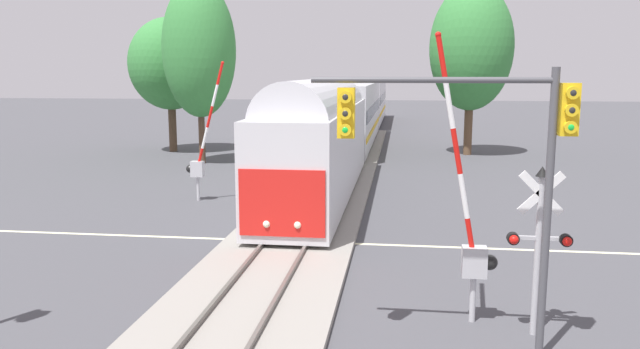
{
  "coord_description": "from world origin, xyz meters",
  "views": [
    {
      "loc": [
        3.69,
        -20.29,
        5.76
      ],
      "look_at": [
        0.71,
        2.17,
        2.0
      ],
      "focal_mm": 34.68,
      "sensor_mm": 36.0,
      "label": 1
    }
  ],
  "objects_px": {
    "traffic_signal_near_right": "(481,141)",
    "crossing_gate_near": "(472,236)",
    "oak_behind_train": "(199,50)",
    "commuter_train": "(354,111)",
    "elm_centre_background": "(471,48)",
    "pine_left_background": "(170,64)",
    "crossing_signal_mast": "(539,234)",
    "crossing_gate_far": "(199,157)"
  },
  "relations": [
    {
      "from": "crossing_gate_near",
      "to": "oak_behind_train",
      "type": "height_order",
      "value": "oak_behind_train"
    },
    {
      "from": "crossing_gate_near",
      "to": "pine_left_background",
      "type": "height_order",
      "value": "pine_left_background"
    },
    {
      "from": "crossing_signal_mast",
      "to": "oak_behind_train",
      "type": "relative_size",
      "value": 0.33
    },
    {
      "from": "oak_behind_train",
      "to": "crossing_gate_far",
      "type": "bearing_deg",
      "value": -72.22
    },
    {
      "from": "crossing_gate_far",
      "to": "elm_centre_background",
      "type": "height_order",
      "value": "elm_centre_background"
    },
    {
      "from": "crossing_signal_mast",
      "to": "crossing_gate_far",
      "type": "xyz_separation_m",
      "value": [
        -11.99,
        13.08,
        -0.33
      ]
    },
    {
      "from": "elm_centre_background",
      "to": "crossing_signal_mast",
      "type": "bearing_deg",
      "value": -93.05
    },
    {
      "from": "oak_behind_train",
      "to": "elm_centre_background",
      "type": "bearing_deg",
      "value": 20.77
    },
    {
      "from": "crossing_gate_near",
      "to": "crossing_gate_far",
      "type": "bearing_deg",
      "value": 130.38
    },
    {
      "from": "traffic_signal_near_right",
      "to": "elm_centre_background",
      "type": "relative_size",
      "value": 0.5
    },
    {
      "from": "commuter_train",
      "to": "elm_centre_background",
      "type": "height_order",
      "value": "elm_centre_background"
    },
    {
      "from": "elm_centre_background",
      "to": "oak_behind_train",
      "type": "bearing_deg",
      "value": -159.23
    },
    {
      "from": "crossing_signal_mast",
      "to": "elm_centre_background",
      "type": "relative_size",
      "value": 0.32
    },
    {
      "from": "pine_left_background",
      "to": "oak_behind_train",
      "type": "height_order",
      "value": "oak_behind_train"
    },
    {
      "from": "traffic_signal_near_right",
      "to": "crossing_gate_far",
      "type": "bearing_deg",
      "value": 126.34
    },
    {
      "from": "traffic_signal_near_right",
      "to": "elm_centre_background",
      "type": "height_order",
      "value": "elm_centre_background"
    },
    {
      "from": "traffic_signal_near_right",
      "to": "oak_behind_train",
      "type": "bearing_deg",
      "value": 118.93
    },
    {
      "from": "commuter_train",
      "to": "oak_behind_train",
      "type": "xyz_separation_m",
      "value": [
        -8.92,
        -10.47,
        4.42
      ]
    },
    {
      "from": "traffic_signal_near_right",
      "to": "crossing_gate_near",
      "type": "bearing_deg",
      "value": 86.32
    },
    {
      "from": "crossing_gate_near",
      "to": "elm_centre_background",
      "type": "bearing_deg",
      "value": 84.36
    },
    {
      "from": "commuter_train",
      "to": "oak_behind_train",
      "type": "bearing_deg",
      "value": -130.44
    },
    {
      "from": "crossing_gate_near",
      "to": "oak_behind_train",
      "type": "relative_size",
      "value": 0.58
    },
    {
      "from": "crossing_gate_far",
      "to": "elm_centre_background",
      "type": "relative_size",
      "value": 0.53
    },
    {
      "from": "commuter_train",
      "to": "pine_left_background",
      "type": "xyz_separation_m",
      "value": [
        -12.96,
        -4.94,
        3.6
      ]
    },
    {
      "from": "traffic_signal_near_right",
      "to": "oak_behind_train",
      "type": "xyz_separation_m",
      "value": [
        -14.14,
        25.57,
        2.72
      ]
    },
    {
      "from": "commuter_train",
      "to": "crossing_gate_near",
      "type": "bearing_deg",
      "value": -81.15
    },
    {
      "from": "pine_left_background",
      "to": "elm_centre_background",
      "type": "relative_size",
      "value": 0.82
    },
    {
      "from": "crossing_gate_near",
      "to": "traffic_signal_near_right",
      "type": "height_order",
      "value": "crossing_gate_near"
    },
    {
      "from": "pine_left_background",
      "to": "crossing_gate_near",
      "type": "bearing_deg",
      "value": -58.03
    },
    {
      "from": "crossing_signal_mast",
      "to": "traffic_signal_near_right",
      "type": "distance_m",
      "value": 2.85
    },
    {
      "from": "crossing_signal_mast",
      "to": "elm_centre_background",
      "type": "height_order",
      "value": "elm_centre_background"
    },
    {
      "from": "commuter_train",
      "to": "crossing_signal_mast",
      "type": "bearing_deg",
      "value": -79.14
    },
    {
      "from": "crossing_gate_near",
      "to": "oak_behind_train",
      "type": "xyz_separation_m",
      "value": [
        -14.25,
        23.78,
        5.09
      ]
    },
    {
      "from": "traffic_signal_near_right",
      "to": "oak_behind_train",
      "type": "height_order",
      "value": "oak_behind_train"
    },
    {
      "from": "crossing_gate_near",
      "to": "commuter_train",
      "type": "bearing_deg",
      "value": 98.85
    },
    {
      "from": "traffic_signal_near_right",
      "to": "crossing_signal_mast",
      "type": "bearing_deg",
      "value": 39.76
    },
    {
      "from": "elm_centre_background",
      "to": "traffic_signal_near_right",
      "type": "bearing_deg",
      "value": -95.53
    },
    {
      "from": "commuter_train",
      "to": "oak_behind_train",
      "type": "relative_size",
      "value": 5.56
    },
    {
      "from": "oak_behind_train",
      "to": "elm_centre_background",
      "type": "distance_m",
      "value": 18.44
    },
    {
      "from": "commuter_train",
      "to": "elm_centre_background",
      "type": "relative_size",
      "value": 5.38
    },
    {
      "from": "crossing_gate_far",
      "to": "oak_behind_train",
      "type": "distance_m",
      "value": 12.91
    },
    {
      "from": "crossing_gate_far",
      "to": "pine_left_background",
      "type": "bearing_deg",
      "value": 114.5
    }
  ]
}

